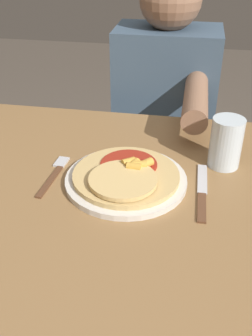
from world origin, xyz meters
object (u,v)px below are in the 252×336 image
dining_table (101,234)px  drinking_glass (226,143)px  pizza (126,175)px  fork (55,173)px  person_diner (165,113)px  plate (126,180)px  knife (202,192)px

dining_table → drinking_glass: (0.27, 0.18, 0.18)m
pizza → drinking_glass: bearing=29.1°
fork → person_diner: person_diner is taller
plate → fork: 0.18m
dining_table → person_diner: size_ratio=0.96×
dining_table → person_diner: bearing=81.8°
pizza → dining_table: bearing=-133.5°
plate → knife: bearing=-3.9°
drinking_glass → person_diner: bearing=111.6°
fork → drinking_glass: bearing=15.8°
knife → drinking_glass: bearing=69.3°
pizza → person_diner: size_ratio=0.21×
dining_table → pizza: bearing=46.5°
fork → person_diner: (0.22, 0.57, -0.08)m
pizza → drinking_glass: size_ratio=1.97×
dining_table → pizza: 0.16m
pizza → knife: bearing=-2.1°
dining_table → fork: 0.18m
dining_table → person_diner: 0.65m
plate → person_diner: bearing=85.8°
dining_table → pizza: pizza is taller
knife → person_diner: 0.61m
person_diner → knife: bearing=-77.3°
plate → fork: (-0.17, 0.01, -0.00)m
dining_table → plate: (0.05, 0.06, 0.12)m
knife → dining_table: bearing=-168.1°
dining_table → knife: knife is taller
drinking_glass → person_diner: person_diner is taller
dining_table → drinking_glass: size_ratio=8.95×
fork → person_diner: bearing=69.3°
plate → knife: 0.18m
plate → pizza: (0.00, -0.01, 0.02)m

